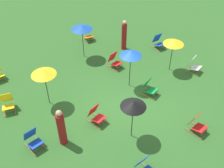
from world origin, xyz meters
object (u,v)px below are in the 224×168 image
at_px(deckchair_1, 33,139).
at_px(umbrella_2, 174,42).
at_px(person_0, 124,36).
at_px(deckchair_8, 193,65).
at_px(deckchair_11, 96,115).
at_px(umbrella_1, 43,72).
at_px(deckchair_7, 145,167).
at_px(umbrella_0, 133,104).
at_px(umbrella_3, 82,27).
at_px(person_1, 61,128).
at_px(deckchair_2, 88,34).
at_px(umbrella_4, 131,53).
at_px(deckchair_6, 115,61).
at_px(deckchair_4, 7,103).
at_px(deckchair_0, 158,42).
at_px(deckchair_3, 197,124).
at_px(deckchair_9, 149,87).

relative_size(deckchair_1, umbrella_2, 0.48).
distance_m(deckchair_1, person_0, 7.64).
bearing_deg(deckchair_8, person_0, 95.73).
height_order(deckchair_11, umbrella_1, umbrella_1).
xyz_separation_m(deckchair_7, person_0, (4.30, 6.64, 0.45)).
height_order(umbrella_0, umbrella_3, umbrella_3).
bearing_deg(umbrella_0, deckchair_1, 151.78).
bearing_deg(person_1, deckchair_2, -146.14).
bearing_deg(umbrella_2, deckchair_7, -143.17).
relative_size(deckchair_2, umbrella_2, 0.48).
distance_m(umbrella_0, person_1, 2.72).
relative_size(umbrella_1, umbrella_4, 0.95).
xyz_separation_m(deckchair_11, umbrella_4, (2.52, 1.01, 1.42)).
distance_m(deckchair_6, person_0, 1.88).
height_order(deckchair_6, umbrella_1, umbrella_1).
distance_m(deckchair_8, umbrella_2, 1.68).
bearing_deg(deckchair_6, deckchair_4, 168.48).
bearing_deg(person_1, deckchair_0, -176.63).
height_order(deckchair_0, deckchair_11, same).
distance_m(deckchair_11, umbrella_4, 3.06).
bearing_deg(deckchair_7, deckchair_0, 41.27).
distance_m(deckchair_6, deckchair_11, 3.86).
bearing_deg(person_1, umbrella_4, 178.63).
distance_m(deckchair_4, deckchair_6, 5.47).
bearing_deg(deckchair_6, umbrella_0, -128.27).
distance_m(deckchair_2, person_0, 2.35).
relative_size(deckchair_1, deckchair_3, 1.00).
bearing_deg(umbrella_4, deckchair_7, -122.69).
bearing_deg(deckchair_4, deckchair_6, 14.19).
relative_size(umbrella_0, umbrella_3, 0.97).
bearing_deg(deckchair_3, umbrella_4, 89.14).
bearing_deg(deckchair_4, umbrella_2, 1.17).
xyz_separation_m(deckchair_6, umbrella_4, (-0.32, -1.61, 1.42)).
relative_size(deckchair_0, deckchair_11, 0.98).
xyz_separation_m(deckchair_9, deckchair_11, (-2.85, -0.02, 0.00)).
relative_size(person_0, person_1, 1.04).
bearing_deg(umbrella_1, deckchair_6, 7.21).
bearing_deg(person_1, deckchair_6, -165.13).
height_order(deckchair_11, umbrella_4, umbrella_4).
bearing_deg(deckchair_1, umbrella_1, 43.58).
bearing_deg(deckchair_11, person_0, 27.48).
xyz_separation_m(deckchair_3, umbrella_0, (-2.20, 1.27, 1.30)).
distance_m(deckchair_2, deckchair_4, 6.54).
relative_size(deckchair_0, deckchair_6, 1.00).
bearing_deg(umbrella_3, deckchair_2, 51.04).
bearing_deg(umbrella_2, umbrella_0, -152.85).
distance_m(deckchair_1, deckchair_8, 8.33).
bearing_deg(deckchair_8, deckchair_7, -169.47).
relative_size(deckchair_4, umbrella_1, 0.47).
bearing_deg(deckchair_8, person_1, 164.97).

